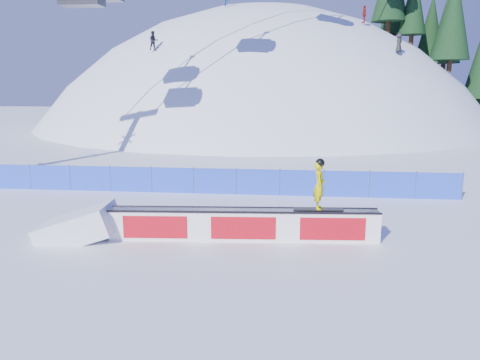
# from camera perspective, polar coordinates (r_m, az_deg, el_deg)

# --- Properties ---
(ground) EXTENTS (160.00, 160.00, 0.00)m
(ground) POSITION_cam_1_polar(r_m,az_deg,el_deg) (17.52, -5.40, -5.11)
(ground) COLOR white
(ground) RESTS_ON ground
(snow_hill) EXTENTS (64.00, 64.00, 64.00)m
(snow_hill) POSITION_cam_1_polar(r_m,az_deg,el_deg) (62.91, 2.53, -9.72)
(snow_hill) COLOR white
(snow_hill) RESTS_ON ground
(safety_fence) EXTENTS (22.05, 0.05, 1.30)m
(safety_fence) POSITION_cam_1_polar(r_m,az_deg,el_deg) (21.66, -3.10, -0.14)
(safety_fence) COLOR blue
(safety_fence) RESTS_ON ground
(rail_box) EXTENTS (8.81, 1.23, 1.06)m
(rail_box) POSITION_cam_1_polar(r_m,az_deg,el_deg) (15.36, 0.43, -5.47)
(rail_box) COLOR white
(rail_box) RESTS_ON ground
(snow_ramp) EXTENTS (2.72, 1.81, 1.63)m
(snow_ramp) POSITION_cam_1_polar(r_m,az_deg,el_deg) (16.60, -19.04, -6.70)
(snow_ramp) COLOR white
(snow_ramp) RESTS_ON ground
(snowboarder) EXTENTS (1.62, 0.58, 1.68)m
(snowboarder) POSITION_cam_1_polar(r_m,az_deg,el_deg) (15.15, 9.65, -0.57)
(snowboarder) COLOR black
(snowboarder) RESTS_ON rail_box
(distant_skiers) EXTENTS (22.35, 9.73, 6.73)m
(distant_skiers) POSITION_cam_1_polar(r_m,az_deg,el_deg) (47.03, 3.92, 18.85)
(distant_skiers) COLOR black
(distant_skiers) RESTS_ON ground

